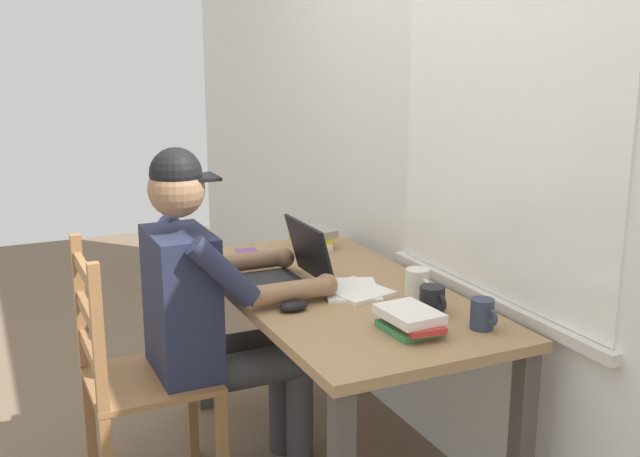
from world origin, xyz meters
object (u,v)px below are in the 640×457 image
book_stack_side (312,238)px  seated_person (211,305)px  book_stack_main (411,320)px  laptop (288,271)px  coffee_mug_dark (433,299)px  landscape_photo_print (248,252)px  coffee_mug_white (417,284)px  wooden_chair (134,378)px  desk (336,312)px  computer_mouse (294,306)px  coffee_mug_spare (483,314)px

book_stack_side → seated_person: bearing=-52.7°
book_stack_main → laptop: bearing=-164.2°
laptop → coffee_mug_dark: laptop is taller
seated_person → landscape_photo_print: seated_person is taller
laptop → coffee_mug_white: (0.32, 0.35, -0.00)m
coffee_mug_white → book_stack_side: coffee_mug_white is taller
wooden_chair → book_stack_main: 0.98m
coffee_mug_white → book_stack_main: 0.32m
desk → seated_person: 0.45m
computer_mouse → seated_person: bearing=-141.7°
desk → landscape_photo_print: landscape_photo_print is taller
desk → coffee_mug_spare: 0.61m
laptop → coffee_mug_spare: 0.75m
book_stack_side → coffee_mug_white: bearing=4.0°
computer_mouse → wooden_chair: bearing=-118.0°
book_stack_main → book_stack_side: bearing=172.6°
computer_mouse → coffee_mug_dark: bearing=64.1°
book_stack_side → landscape_photo_print: book_stack_side is taller
seated_person → desk: bearing=77.4°
landscape_photo_print → coffee_mug_white: bearing=27.0°
landscape_photo_print → wooden_chair: bearing=-45.7°
laptop → computer_mouse: size_ratio=3.30×
seated_person → landscape_photo_print: 0.58m
desk → landscape_photo_print: size_ratio=11.15×
seated_person → coffee_mug_white: (0.31, 0.64, 0.08)m
wooden_chair → coffee_mug_dark: bearing=62.9°
coffee_mug_white → book_stack_side: 0.77m
seated_person → laptop: 0.30m
seated_person → coffee_mug_dark: 0.77m
coffee_mug_white → seated_person: bearing=-116.0°
coffee_mug_white → landscape_photo_print: size_ratio=0.92×
seated_person → book_stack_side: seated_person is taller
coffee_mug_spare → book_stack_main: 0.23m
coffee_mug_spare → seated_person: bearing=-134.1°
desk → landscape_photo_print: 0.61m
book_stack_side → landscape_photo_print: size_ratio=1.56×
coffee_mug_white → book_stack_main: coffee_mug_white is taller
computer_mouse → book_stack_side: bearing=151.3°
laptop → coffee_mug_dark: (0.46, 0.32, -0.01)m
seated_person → laptop: (-0.00, 0.29, 0.08)m
seated_person → computer_mouse: size_ratio=12.38×
laptop → book_stack_side: 0.54m
coffee_mug_white → computer_mouse: bearing=-97.3°
wooden_chair → book_stack_side: 1.02m
desk → book_stack_main: book_stack_main is taller
wooden_chair → coffee_mug_spare: (0.65, 0.95, 0.30)m
seated_person → coffee_mug_spare: (0.65, 0.67, 0.08)m
desk → coffee_mug_dark: 0.42m
laptop → desk: bearing=55.4°
laptop → landscape_photo_print: size_ratio=2.54×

